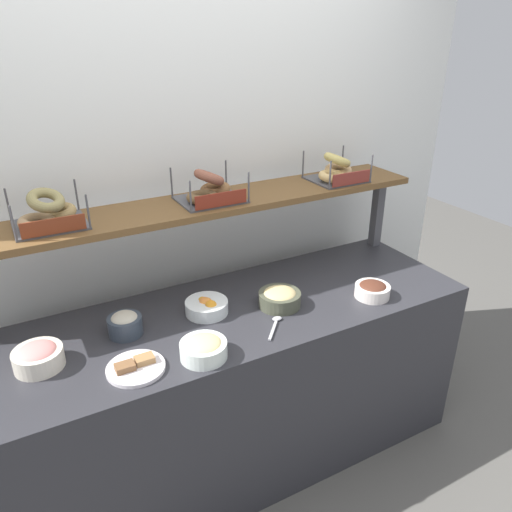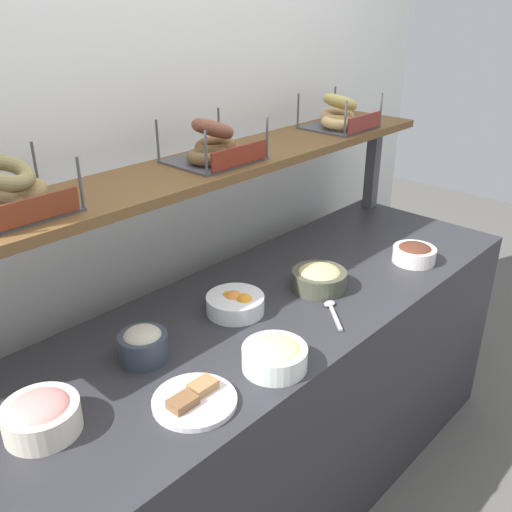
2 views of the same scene
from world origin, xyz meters
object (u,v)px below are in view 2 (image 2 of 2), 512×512
object	(u,v)px
bowl_chocolate_spread	(414,253)
bowl_hummus	(319,278)
serving_plate_white	(194,400)
serving_spoon_near_plate	(332,310)
bowl_fruit_salad	(236,303)
bagel_basket_plain	(340,116)
bowl_tuna_salad	(143,344)
bagel_basket_cinnamon_raisin	(213,147)
bowl_egg_salad	(275,355)
bowl_lox_spread	(41,415)
bagel_basket_everything	(10,195)

from	to	relation	value
bowl_chocolate_spread	bowl_hummus	xyz separation A→B (m)	(-0.42, 0.14, 0.01)
serving_plate_white	serving_spoon_near_plate	xyz separation A→B (m)	(0.60, 0.01, -0.00)
bowl_fruit_salad	bagel_basket_plain	distance (m)	0.96
bowl_tuna_salad	serving_spoon_near_plate	xyz separation A→B (m)	(0.57, -0.24, -0.04)
bowl_hummus	serving_spoon_near_plate	size ratio (longest dim) A/B	1.36
bagel_basket_cinnamon_raisin	bowl_fruit_salad	bearing A→B (deg)	-120.47
bagel_basket_plain	bowl_chocolate_spread	bearing A→B (deg)	-101.53
bowl_hummus	serving_plate_white	distance (m)	0.71
bowl_fruit_salad	serving_spoon_near_plate	bearing A→B (deg)	-46.89
bowl_egg_salad	bagel_basket_cinnamon_raisin	xyz separation A→B (m)	(0.27, 0.51, 0.44)
bowl_lox_spread	serving_spoon_near_plate	world-z (taller)	bowl_lox_spread
serving_plate_white	serving_spoon_near_plate	bearing A→B (deg)	1.00
bowl_lox_spread	bagel_basket_cinnamon_raisin	world-z (taller)	bagel_basket_cinnamon_raisin
bowl_egg_salad	bagel_basket_everything	xyz separation A→B (m)	(-0.41, 0.53, 0.44)
bagel_basket_plain	bagel_basket_cinnamon_raisin	bearing A→B (deg)	178.91
bowl_chocolate_spread	bagel_basket_plain	distance (m)	0.63
bowl_chocolate_spread	serving_spoon_near_plate	xyz separation A→B (m)	(-0.52, 0.01, -0.03)
bowl_fruit_salad	bowl_tuna_salad	distance (m)	0.36
bowl_lox_spread	bowl_hummus	xyz separation A→B (m)	(1.00, -0.05, -0.00)
bagel_basket_everything	bagel_basket_plain	bearing A→B (deg)	-1.28
serving_plate_white	bowl_tuna_salad	bearing A→B (deg)	82.68
bagel_basket_cinnamon_raisin	bagel_basket_everything	bearing A→B (deg)	178.52
bowl_fruit_salad	bagel_basket_everything	xyz separation A→B (m)	(-0.55, 0.24, 0.45)
serving_spoon_near_plate	bowl_chocolate_spread	bearing A→B (deg)	-0.74
bagel_basket_plain	bowl_lox_spread	bearing A→B (deg)	-170.27
serving_plate_white	bagel_basket_everything	xyz separation A→B (m)	(-0.16, 0.48, 0.47)
bowl_hummus	bowl_egg_salad	distance (m)	0.49
bowl_chocolate_spread	bowl_egg_salad	xyz separation A→B (m)	(-0.87, -0.05, 0.00)
serving_spoon_near_plate	bowl_tuna_salad	bearing A→B (deg)	157.38
bowl_tuna_salad	serving_plate_white	distance (m)	0.25
bowl_chocolate_spread	bowl_tuna_salad	bearing A→B (deg)	167.36
serving_plate_white	bowl_hummus	bearing A→B (deg)	11.29
bowl_fruit_salad	serving_plate_white	xyz separation A→B (m)	(-0.39, -0.24, -0.02)
serving_plate_white	bowl_lox_spread	bearing A→B (deg)	148.44
serving_plate_white	serving_spoon_near_plate	world-z (taller)	serving_plate_white
serving_spoon_near_plate	bagel_basket_plain	size ratio (longest dim) A/B	0.50
bowl_tuna_salad	bowl_egg_salad	xyz separation A→B (m)	(0.22, -0.30, -0.01)
bowl_tuna_salad	bagel_basket_plain	xyz separation A→B (m)	(1.18, 0.20, 0.43)
bagel_basket_everything	bagel_basket_cinnamon_raisin	xyz separation A→B (m)	(0.68, -0.02, -0.00)
bowl_tuna_salad	bagel_basket_cinnamon_raisin	bearing A→B (deg)	23.66
bowl_egg_salad	bagel_basket_plain	world-z (taller)	bagel_basket_plain
bowl_lox_spread	bagel_basket_everything	distance (m)	0.54
bagel_basket_cinnamon_raisin	bowl_lox_spread	bearing A→B (deg)	-161.68
bowl_chocolate_spread	bowl_fruit_salad	size ratio (longest dim) A/B	0.87
bowl_tuna_salad	bagel_basket_cinnamon_raisin	distance (m)	0.68
bowl_lox_spread	serving_plate_white	xyz separation A→B (m)	(0.31, -0.19, -0.03)
bowl_tuna_salad	bagel_basket_cinnamon_raisin	xyz separation A→B (m)	(0.49, 0.21, 0.43)
bowl_chocolate_spread	bagel_basket_everything	bearing A→B (deg)	159.63
serving_plate_white	serving_spoon_near_plate	size ratio (longest dim) A/B	1.54
bowl_tuna_salad	bowl_hummus	bearing A→B (deg)	-9.18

